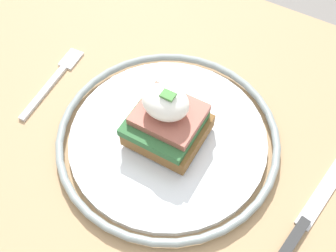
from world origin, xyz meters
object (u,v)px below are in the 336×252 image
(plate, at_px, (168,138))
(fork, at_px, (54,79))
(sandwich, at_px, (167,120))
(knife, at_px, (306,220))

(plate, height_order, fork, plate)
(sandwich, height_order, knife, sandwich)
(plate, height_order, knife, plate)
(sandwich, relative_size, knife, 0.46)
(plate, distance_m, knife, 0.19)
(plate, distance_m, fork, 0.19)
(plate, xyz_separation_m, fork, (-0.19, 0.01, -0.01))
(fork, xyz_separation_m, knife, (0.38, -0.02, 0.00))
(plate, height_order, sandwich, sandwich)
(sandwich, height_order, fork, sandwich)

